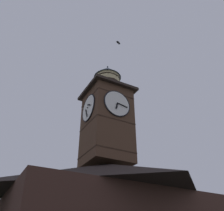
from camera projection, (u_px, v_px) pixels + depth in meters
clock_tower at (107, 117)px, 21.79m from camera, size 4.25×4.25×10.35m
pine_tree_behind at (101, 207)px, 22.30m from camera, size 6.29×6.29×14.40m
moon at (96, 205)px, 55.62m from camera, size 2.20×2.20×2.20m
flying_bird_high at (118, 43)px, 26.34m from camera, size 0.57×0.37×0.16m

